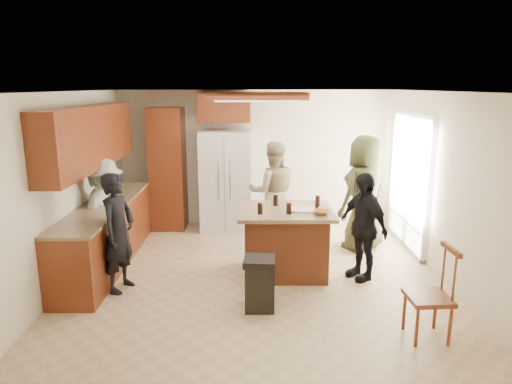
{
  "coord_description": "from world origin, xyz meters",
  "views": [
    {
      "loc": [
        -0.06,
        -5.94,
        2.57
      ],
      "look_at": [
        -0.02,
        0.14,
        1.15
      ],
      "focal_mm": 32.0,
      "sensor_mm": 36.0,
      "label": 1
    }
  ],
  "objects_px": {
    "kitchen_island": "(285,241)",
    "spindle_chair": "(430,297)",
    "person_side_right": "(363,226)",
    "trash_bin": "(259,283)",
    "person_behind_left": "(273,192)",
    "person_counter": "(105,212)",
    "person_front_left": "(118,233)",
    "refrigerator": "(226,181)",
    "person_behind_right": "(364,193)"
  },
  "relations": [
    {
      "from": "kitchen_island",
      "to": "spindle_chair",
      "type": "distance_m",
      "value": 2.18
    },
    {
      "from": "person_side_right",
      "to": "trash_bin",
      "type": "height_order",
      "value": "person_side_right"
    },
    {
      "from": "person_behind_left",
      "to": "person_counter",
      "type": "relative_size",
      "value": 1.07
    },
    {
      "from": "person_front_left",
      "to": "refrigerator",
      "type": "xyz_separation_m",
      "value": [
        1.21,
        2.58,
        0.13
      ]
    },
    {
      "from": "spindle_chair",
      "to": "person_behind_left",
      "type": "bearing_deg",
      "value": 115.52
    },
    {
      "from": "person_side_right",
      "to": "spindle_chair",
      "type": "bearing_deg",
      "value": -14.81
    },
    {
      "from": "person_behind_left",
      "to": "kitchen_island",
      "type": "xyz_separation_m",
      "value": [
        0.11,
        -1.43,
        -0.37
      ]
    },
    {
      "from": "person_behind_right",
      "to": "trash_bin",
      "type": "height_order",
      "value": "person_behind_right"
    },
    {
      "from": "person_behind_right",
      "to": "kitchen_island",
      "type": "bearing_deg",
      "value": 0.91
    },
    {
      "from": "person_side_right",
      "to": "person_behind_right",
      "type": "bearing_deg",
      "value": 138.76
    },
    {
      "from": "person_behind_left",
      "to": "spindle_chair",
      "type": "distance_m",
      "value": 3.47
    },
    {
      "from": "person_front_left",
      "to": "person_counter",
      "type": "bearing_deg",
      "value": 43.06
    },
    {
      "from": "person_front_left",
      "to": "person_behind_right",
      "type": "bearing_deg",
      "value": -50.66
    },
    {
      "from": "spindle_chair",
      "to": "person_behind_right",
      "type": "bearing_deg",
      "value": 91.42
    },
    {
      "from": "person_front_left",
      "to": "person_side_right",
      "type": "xyz_separation_m",
      "value": [
        3.17,
        0.35,
        -0.03
      ]
    },
    {
      "from": "person_counter",
      "to": "spindle_chair",
      "type": "bearing_deg",
      "value": -119.27
    },
    {
      "from": "person_counter",
      "to": "kitchen_island",
      "type": "relative_size",
      "value": 1.23
    },
    {
      "from": "person_behind_right",
      "to": "person_counter",
      "type": "height_order",
      "value": "person_behind_right"
    },
    {
      "from": "person_counter",
      "to": "kitchen_island",
      "type": "height_order",
      "value": "person_counter"
    },
    {
      "from": "refrigerator",
      "to": "kitchen_island",
      "type": "height_order",
      "value": "refrigerator"
    },
    {
      "from": "person_behind_right",
      "to": "person_side_right",
      "type": "height_order",
      "value": "person_behind_right"
    },
    {
      "from": "person_counter",
      "to": "refrigerator",
      "type": "xyz_separation_m",
      "value": [
        1.65,
        1.71,
        0.11
      ]
    },
    {
      "from": "person_counter",
      "to": "trash_bin",
      "type": "distance_m",
      "value": 2.67
    },
    {
      "from": "person_behind_left",
      "to": "person_behind_right",
      "type": "distance_m",
      "value": 1.49
    },
    {
      "from": "person_side_right",
      "to": "trash_bin",
      "type": "distance_m",
      "value": 1.7
    },
    {
      "from": "person_behind_right",
      "to": "spindle_chair",
      "type": "height_order",
      "value": "person_behind_right"
    },
    {
      "from": "refrigerator",
      "to": "spindle_chair",
      "type": "bearing_deg",
      "value": -58.45
    },
    {
      "from": "refrigerator",
      "to": "trash_bin",
      "type": "relative_size",
      "value": 2.86
    },
    {
      "from": "person_side_right",
      "to": "person_counter",
      "type": "xyz_separation_m",
      "value": [
        -3.62,
        0.52,
        0.05
      ]
    },
    {
      "from": "person_behind_right",
      "to": "refrigerator",
      "type": "relative_size",
      "value": 1.02
    },
    {
      "from": "kitchen_island",
      "to": "person_behind_left",
      "type": "bearing_deg",
      "value": 94.32
    },
    {
      "from": "person_behind_left",
      "to": "kitchen_island",
      "type": "bearing_deg",
      "value": 90.4
    },
    {
      "from": "person_behind_right",
      "to": "person_side_right",
      "type": "bearing_deg",
      "value": 39.89
    },
    {
      "from": "person_front_left",
      "to": "person_side_right",
      "type": "bearing_deg",
      "value": -67.89
    },
    {
      "from": "person_front_left",
      "to": "trash_bin",
      "type": "xyz_separation_m",
      "value": [
        1.77,
        -0.53,
        -0.45
      ]
    },
    {
      "from": "person_side_right",
      "to": "kitchen_island",
      "type": "height_order",
      "value": "person_side_right"
    },
    {
      "from": "person_front_left",
      "to": "refrigerator",
      "type": "distance_m",
      "value": 2.85
    },
    {
      "from": "person_front_left",
      "to": "person_counter",
      "type": "height_order",
      "value": "person_counter"
    },
    {
      "from": "person_behind_left",
      "to": "person_behind_right",
      "type": "xyz_separation_m",
      "value": [
        1.42,
        -0.43,
        0.07
      ]
    },
    {
      "from": "person_side_right",
      "to": "trash_bin",
      "type": "bearing_deg",
      "value": -85.41
    },
    {
      "from": "person_behind_right",
      "to": "trash_bin",
      "type": "bearing_deg",
      "value": 13.99
    },
    {
      "from": "refrigerator",
      "to": "kitchen_island",
      "type": "xyz_separation_m",
      "value": [
        0.93,
        -2.08,
        -0.43
      ]
    },
    {
      "from": "person_behind_right",
      "to": "spindle_chair",
      "type": "relative_size",
      "value": 1.85
    },
    {
      "from": "person_front_left",
      "to": "kitchen_island",
      "type": "bearing_deg",
      "value": -61.05
    },
    {
      "from": "person_front_left",
      "to": "trash_bin",
      "type": "distance_m",
      "value": 1.91
    },
    {
      "from": "trash_bin",
      "to": "kitchen_island",
      "type": "bearing_deg",
      "value": 70.39
    },
    {
      "from": "person_behind_left",
      "to": "spindle_chair",
      "type": "height_order",
      "value": "person_behind_left"
    },
    {
      "from": "refrigerator",
      "to": "spindle_chair",
      "type": "xyz_separation_m",
      "value": [
        2.31,
        -3.77,
        -0.45
      ]
    },
    {
      "from": "spindle_chair",
      "to": "refrigerator",
      "type": "bearing_deg",
      "value": 121.55
    },
    {
      "from": "person_behind_left",
      "to": "spindle_chair",
      "type": "relative_size",
      "value": 1.7
    }
  ]
}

